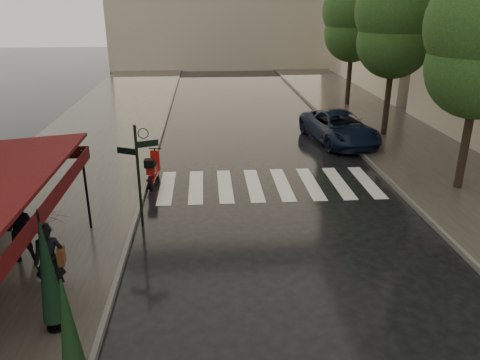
{
  "coord_description": "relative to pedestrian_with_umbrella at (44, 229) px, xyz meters",
  "views": [
    {
      "loc": [
        0.77,
        -9.73,
        6.33
      ],
      "look_at": [
        1.72,
        2.96,
        1.4
      ],
      "focal_mm": 35.0,
      "sensor_mm": 36.0,
      "label": 1
    }
  ],
  "objects": [
    {
      "name": "ground",
      "position": [
        2.7,
        0.62,
        -1.79
      ],
      "size": [
        120.0,
        120.0,
        0.0
      ],
      "primitive_type": "plane",
      "color": "black",
      "rests_on": "ground"
    },
    {
      "name": "pedestrian_with_umbrella",
      "position": [
        0.0,
        0.0,
        0.0
      ],
      "size": [
        1.2,
        1.22,
        2.52
      ],
      "rotation": [
        0.0,
        0.0,
        0.15
      ],
      "color": "black",
      "rests_on": "sidewalk_near"
    },
    {
      "name": "pedestrian_terrace",
      "position": [
        -1.29,
        1.76,
        -0.83
      ],
      "size": [
        0.92,
        0.77,
        1.69
      ],
      "primitive_type": "imported",
      "rotation": [
        0.0,
        0.0,
        3.32
      ],
      "color": "black",
      "rests_on": "sidewalk_near"
    },
    {
      "name": "curb_far",
      "position": [
        10.15,
        12.62,
        -1.72
      ],
      "size": [
        0.12,
        60.0,
        0.16
      ],
      "primitive_type": "cube",
      "color": "#595651",
      "rests_on": "ground"
    },
    {
      "name": "scooter",
      "position": [
        1.49,
        7.08,
        -1.25
      ],
      "size": [
        0.51,
        1.76,
        1.16
      ],
      "rotation": [
        0.0,
        0.0,
        -0.08
      ],
      "color": "black",
      "rests_on": "ground"
    },
    {
      "name": "tree_mid",
      "position": [
        12.2,
        12.62,
        3.8
      ],
      "size": [
        3.8,
        3.8,
        8.34
      ],
      "color": "black",
      "rests_on": "sidewalk_far"
    },
    {
      "name": "parasol_back",
      "position": [
        1.05,
        -2.44,
        -0.5
      ],
      "size": [
        0.4,
        0.4,
        2.17
      ],
      "color": "black",
      "rests_on": "sidewalk_near"
    },
    {
      "name": "tree_far",
      "position": [
        12.4,
        19.62,
        3.67
      ],
      "size": [
        3.8,
        3.8,
        8.16
      ],
      "color": "black",
      "rests_on": "sidewalk_far"
    },
    {
      "name": "crosswalk",
      "position": [
        5.67,
        6.62,
        -1.78
      ],
      "size": [
        7.85,
        3.2,
        0.01
      ],
      "color": "silver",
      "rests_on": "ground"
    },
    {
      "name": "parasol_front",
      "position": [
        0.35,
        -1.11,
        -0.27
      ],
      "size": [
        0.47,
        0.47,
        2.61
      ],
      "color": "black",
      "rests_on": "sidewalk_near"
    },
    {
      "name": "sidewalk_near",
      "position": [
        -1.8,
        12.62,
        -1.73
      ],
      "size": [
        6.0,
        60.0,
        0.12
      ],
      "primitive_type": "cube",
      "color": "#38332D",
      "rests_on": "ground"
    },
    {
      "name": "curb_near",
      "position": [
        1.25,
        12.62,
        -1.72
      ],
      "size": [
        0.12,
        60.0,
        0.16
      ],
      "primitive_type": "cube",
      "color": "#595651",
      "rests_on": "ground"
    },
    {
      "name": "parked_car",
      "position": [
        9.7,
        11.83,
        -1.08
      ],
      "size": [
        3.14,
        5.42,
        1.42
      ],
      "primitive_type": "imported",
      "rotation": [
        0.0,
        0.0,
        0.16
      ],
      "color": "black",
      "rests_on": "ground"
    },
    {
      "name": "signpost",
      "position": [
        1.51,
        3.62,
        0.04
      ],
      "size": [
        1.17,
        0.29,
        3.1
      ],
      "color": "black",
      "rests_on": "ground"
    },
    {
      "name": "sidewalk_far",
      "position": [
        12.95,
        12.62,
        -1.73
      ],
      "size": [
        5.5,
        60.0,
        0.12
      ],
      "primitive_type": "cube",
      "color": "#38332D",
      "rests_on": "ground"
    }
  ]
}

